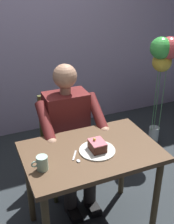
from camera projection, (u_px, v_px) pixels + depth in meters
The scene contains 9 objects.
cafe_rear_panel at pixel (26, 8), 3.14m from camera, with size 6.40×0.12×3.00m, color #A79ABF.
dining_table at pixel (91, 163), 2.06m from camera, with size 0.96×0.62×0.75m.
chair at pixel (64, 137), 2.64m from camera, with size 0.42×0.42×0.89m.
seated_person at pixel (70, 133), 2.43m from camera, with size 0.53×0.58×1.22m.
dessert_plate at pixel (97, 150), 2.00m from camera, with size 0.25×0.25×0.01m, color white.
cake_slice at pixel (97, 146), 1.98m from camera, with size 0.10×0.12×0.09m.
coffee_cup at pixel (42, 163), 1.79m from camera, with size 0.11×0.07×0.10m.
dessert_spoon at pixel (77, 158), 1.91m from camera, with size 0.07×0.14×0.01m.
balloon_display at pixel (163, 61), 2.94m from camera, with size 0.31×0.26×1.29m.
Camera 1 is at (0.68, 1.53, 1.89)m, focal length 45.90 mm.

